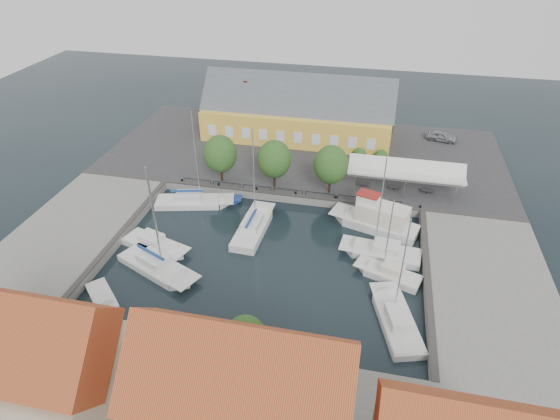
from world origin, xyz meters
name	(u,v)px	position (x,y,z in m)	size (l,w,h in m)	color
ground	(268,252)	(0.00, 0.00, 0.00)	(140.00, 140.00, 0.00)	black
north_quay	(304,154)	(0.00, 23.00, 0.50)	(56.00, 26.00, 1.00)	#2D2D30
west_quay	(72,233)	(-22.00, -2.00, 0.50)	(12.00, 24.00, 1.00)	slate
east_quay	(489,291)	(22.00, -2.00, 0.50)	(12.00, 24.00, 1.00)	slate
quay_edge_fittings	(278,219)	(0.02, 4.75, 1.06)	(56.00, 24.72, 0.40)	#383533
warehouse	(294,114)	(-2.60, 28.36, 4.43)	(28.56, 14.00, 9.55)	gold
tent_canopy	(406,171)	(14.00, 14.50, 3.68)	(14.00, 4.00, 2.83)	silver
quay_trees	(274,159)	(-2.00, 12.00, 4.88)	(18.20, 4.20, 6.30)	black
car_silver	(442,136)	(19.77, 30.78, 1.76)	(1.79, 4.45, 1.52)	#989A9F
car_red	(266,154)	(-4.94, 19.55, 1.60)	(1.27, 3.66, 1.20)	#59141B
center_sailboat	(253,229)	(-2.54, 3.29, 0.36)	(3.11, 9.42, 12.71)	silver
trawler	(377,221)	(11.15, 6.85, 1.02)	(10.52, 5.86, 5.00)	silver
east_boat_a	(382,253)	(11.93, 1.92, 0.26)	(8.76, 3.71, 12.03)	silver
east_boat_b	(389,275)	(12.71, -1.48, 0.26)	(6.95, 4.27, 9.37)	silver
east_boat_c	(396,322)	(13.46, -7.64, 0.26)	(5.18, 9.16, 11.25)	silver
west_boat_a	(193,202)	(-11.31, 7.25, 0.27)	(9.98, 4.94, 12.69)	silver
west_boat_c	(155,246)	(-12.14, -1.95, 0.26)	(8.17, 4.73, 10.72)	silver
west_boat_d	(157,268)	(-10.35, -5.26, 0.27)	(9.80, 6.51, 12.64)	silver
launch_sw	(102,297)	(-13.68, -10.20, 0.09)	(4.80, 4.69, 0.98)	silver
launch_nw	(225,200)	(-7.68, 8.80, 0.09)	(4.29, 2.31, 0.88)	navy
townhouses	(207,418)	(1.93, -23.24, 5.82)	(36.30, 8.50, 12.00)	#C1AE95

